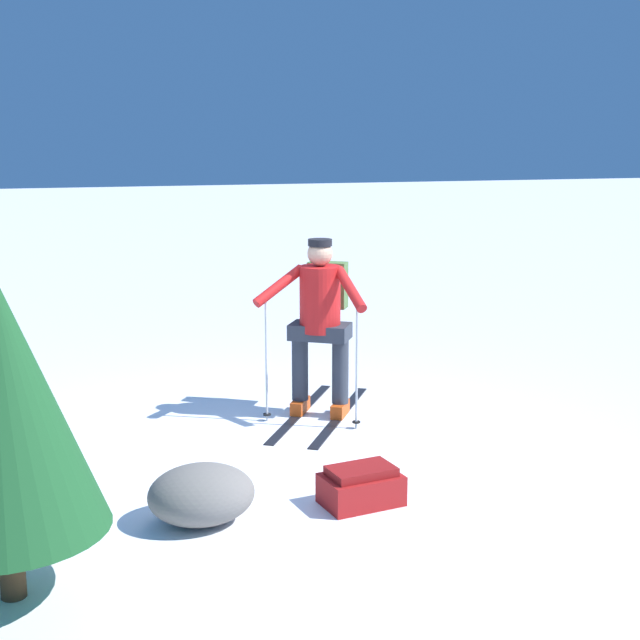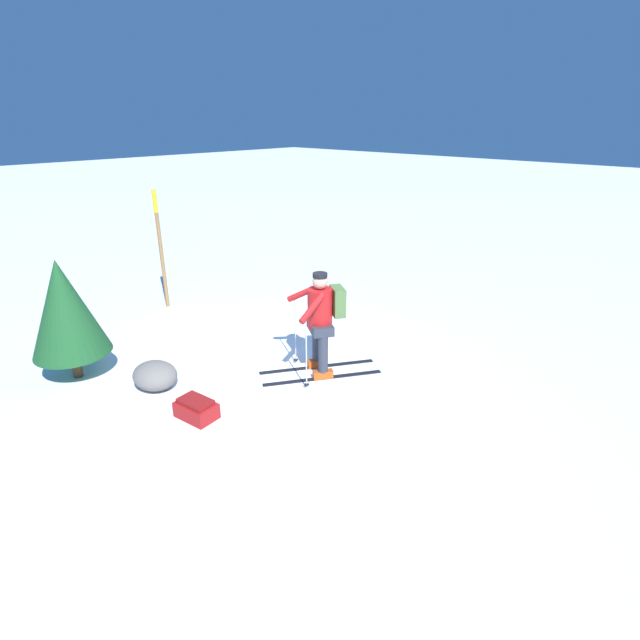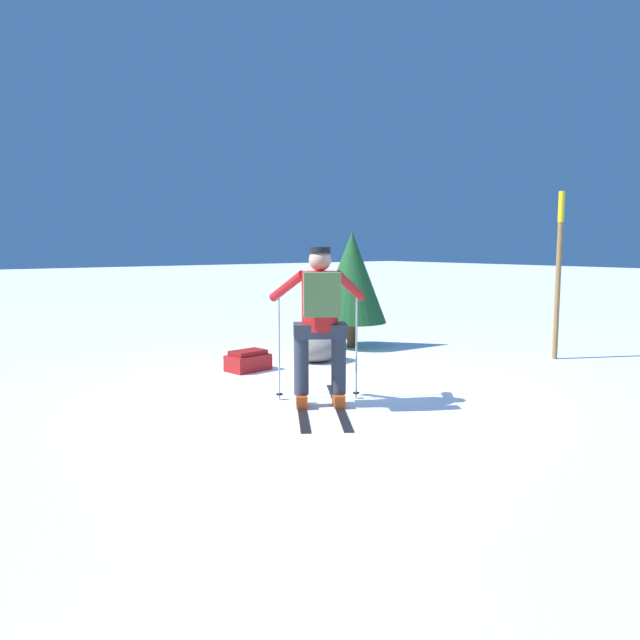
# 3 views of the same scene
# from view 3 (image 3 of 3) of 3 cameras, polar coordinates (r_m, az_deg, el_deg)

# --- Properties ---
(ground_plane) EXTENTS (80.00, 80.00, 0.00)m
(ground_plane) POSITION_cam_3_polar(r_m,az_deg,el_deg) (7.23, 0.50, -6.16)
(ground_plane) COLOR white
(skier) EXTENTS (1.41, 1.79, 1.61)m
(skier) POSITION_cam_3_polar(r_m,az_deg,el_deg) (6.20, 0.02, 0.40)
(skier) COLOR black
(skier) RESTS_ON ground_plane
(dropped_backpack) EXTENTS (0.57, 0.41, 0.27)m
(dropped_backpack) POSITION_cam_3_polar(r_m,az_deg,el_deg) (8.19, -6.60, -3.75)
(dropped_backpack) COLOR maroon
(dropped_backpack) RESTS_ON ground_plane
(trail_marker) EXTENTS (0.08, 0.08, 2.38)m
(trail_marker) POSITION_cam_3_polar(r_m,az_deg,el_deg) (9.47, 21.00, 4.88)
(trail_marker) COLOR olive
(trail_marker) RESTS_ON ground_plane
(rock_boulder) EXTENTS (0.71, 0.60, 0.39)m
(rock_boulder) POSITION_cam_3_polar(r_m,az_deg,el_deg) (8.75, -0.24, -2.57)
(rock_boulder) COLOR slate
(rock_boulder) RESTS_ON ground_plane
(pine_tree) EXTENTS (1.11, 1.11, 1.85)m
(pine_tree) POSITION_cam_3_polar(r_m,az_deg,el_deg) (9.88, 2.92, 3.92)
(pine_tree) COLOR #4C331E
(pine_tree) RESTS_ON ground_plane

